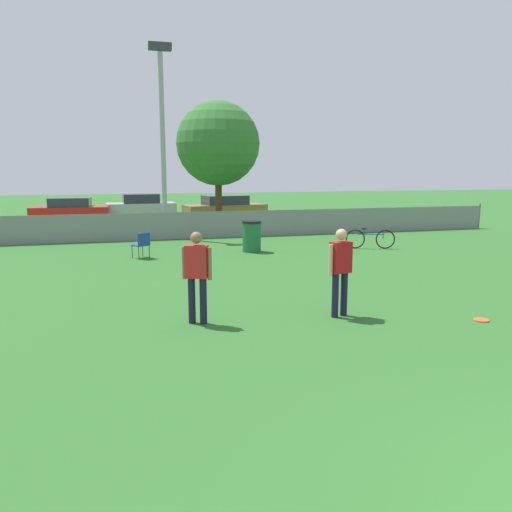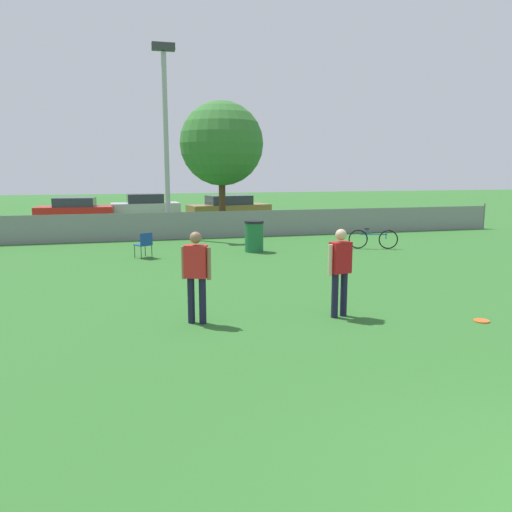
{
  "view_description": "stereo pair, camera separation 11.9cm",
  "coord_description": "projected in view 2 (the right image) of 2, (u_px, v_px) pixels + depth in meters",
  "views": [
    {
      "loc": [
        -3.81,
        -2.35,
        2.76
      ],
      "look_at": [
        -1.15,
        7.28,
        1.05
      ],
      "focal_mm": 35.0,
      "sensor_mm": 36.0,
      "label": 1
    },
    {
      "loc": [
        -3.7,
        -2.38,
        2.76
      ],
      "look_at": [
        -1.15,
        7.28,
        1.05
      ],
      "focal_mm": 35.0,
      "sensor_mm": 36.0,
      "label": 2
    }
  ],
  "objects": [
    {
      "name": "bicycle_sideline",
      "position": [
        373.0,
        239.0,
        17.81
      ],
      "size": [
        1.67,
        0.66,
        0.74
      ],
      "rotation": [
        0.0,
        0.0,
        -0.33
      ],
      "color": "black",
      "rests_on": "ground_plane"
    },
    {
      "name": "tree_near_pole",
      "position": [
        222.0,
        144.0,
        23.7
      ],
      "size": [
        3.97,
        3.97,
        6.02
      ],
      "color": "#4C331E",
      "rests_on": "ground_plane"
    },
    {
      "name": "folding_chair_sideline",
      "position": [
        144.0,
        243.0,
        15.9
      ],
      "size": [
        0.6,
        0.6,
        0.82
      ],
      "rotation": [
        0.0,
        0.0,
        3.66
      ],
      "color": "#333338",
      "rests_on": "ground_plane"
    },
    {
      "name": "player_thrower_red",
      "position": [
        196.0,
        271.0,
        8.99
      ],
      "size": [
        0.51,
        0.37,
        1.69
      ],
      "rotation": [
        0.0,
        0.0,
        -0.44
      ],
      "color": "#191933",
      "rests_on": "ground_plane"
    },
    {
      "name": "parked_car_tan",
      "position": [
        229.0,
        208.0,
        28.1
      ],
      "size": [
        4.79,
        2.43,
        1.4
      ],
      "rotation": [
        0.0,
        0.0,
        0.17
      ],
      "color": "black",
      "rests_on": "ground_plane"
    },
    {
      "name": "parked_car_red",
      "position": [
        75.0,
        210.0,
        27.36
      ],
      "size": [
        4.17,
        2.04,
        1.32
      ],
      "rotation": [
        0.0,
        0.0,
        -0.07
      ],
      "color": "black",
      "rests_on": "ground_plane"
    },
    {
      "name": "frisbee_disc",
      "position": [
        481.0,
        321.0,
        9.25
      ],
      "size": [
        0.28,
        0.28,
        0.03
      ],
      "color": "#E5591E",
      "rests_on": "ground_plane"
    },
    {
      "name": "player_defender_red",
      "position": [
        340.0,
        267.0,
        9.4
      ],
      "size": [
        0.54,
        0.31,
        1.69
      ],
      "rotation": [
        0.0,
        0.0,
        0.26
      ],
      "color": "#191933",
      "rests_on": "ground_plane"
    },
    {
      "name": "trash_bin",
      "position": [
        254.0,
        236.0,
        17.14
      ],
      "size": [
        0.67,
        0.67,
        1.07
      ],
      "color": "#1E6638",
      "rests_on": "ground_plane"
    },
    {
      "name": "fence_backline",
      "position": [
        217.0,
        225.0,
        20.73
      ],
      "size": [
        26.13,
        0.07,
        1.21
      ],
      "color": "gray",
      "rests_on": "ground_plane"
    },
    {
      "name": "light_pole",
      "position": [
        166.0,
        125.0,
        20.04
      ],
      "size": [
        0.9,
        0.36,
        7.7
      ],
      "color": "#9E9EA3",
      "rests_on": "ground_plane"
    },
    {
      "name": "parked_car_silver",
      "position": [
        145.0,
        206.0,
        29.28
      ],
      "size": [
        3.98,
        1.95,
        1.43
      ],
      "rotation": [
        0.0,
        0.0,
        0.05
      ],
      "color": "black",
      "rests_on": "ground_plane"
    }
  ]
}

